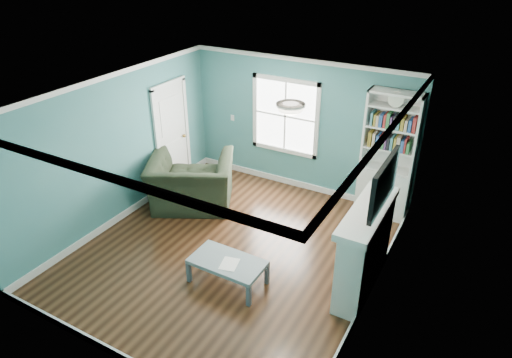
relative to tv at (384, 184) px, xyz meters
The scene contains 13 objects.
floor 2.80m from the tv, behind, with size 5.00×5.00×0.00m, color black.
room_walls 2.21m from the tv, behind, with size 5.00×5.00×5.00m.
trim 2.26m from the tv, behind, with size 4.50×5.00×2.60m.
window 3.40m from the tv, 137.57° to the left, with size 1.40×0.06×1.50m.
bookshelf 2.29m from the tv, 101.57° to the left, with size 0.90×0.35×2.31m.
fireplace 1.10m from the tv, behind, with size 0.44×1.58×1.30m.
tv is the anchor object (origin of this frame).
door 4.63m from the tv, 164.80° to the left, with size 0.12×0.98×2.17m.
ceiling_fixture 1.54m from the tv, behind, with size 0.38×0.38×0.15m.
light_switch 4.38m from the tv, 148.30° to the left, with size 0.08×0.01×0.12m, color white.
recliner 3.81m from the tv, 169.85° to the left, with size 1.48×0.96×1.29m, color black.
coffee_table 2.47m from the tv, 154.68° to the right, with size 1.08×0.59×0.39m.
paper_sheet 2.41m from the tv, 152.58° to the right, with size 0.24×0.30×0.00m, color white.
Camera 1 is at (3.26, -5.03, 4.49)m, focal length 32.00 mm.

